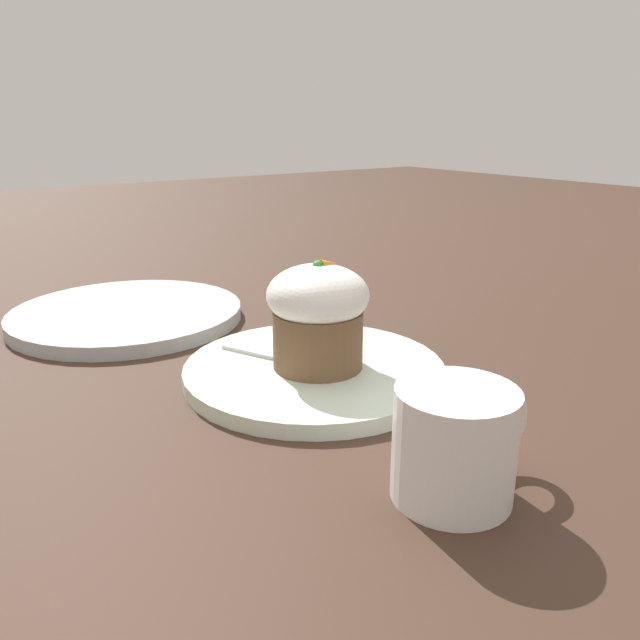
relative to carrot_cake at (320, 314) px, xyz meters
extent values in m
plane|color=#3D281E|center=(0.00, 0.01, -0.07)|extent=(4.00, 4.00, 0.00)
cylinder|color=silver|center=(0.00, 0.01, -0.06)|extent=(0.26, 0.26, 0.01)
cylinder|color=brown|center=(0.00, 0.00, -0.02)|extent=(0.09, 0.09, 0.06)
ellipsoid|color=white|center=(0.00, 0.00, 0.02)|extent=(0.10, 0.10, 0.06)
cone|color=orange|center=(0.01, 0.00, 0.05)|extent=(0.02, 0.01, 0.01)
sphere|color=green|center=(0.00, 0.00, 0.05)|extent=(0.01, 0.01, 0.01)
cube|color=silver|center=(-0.03, 0.06, -0.05)|extent=(0.05, 0.09, 0.00)
ellipsoid|color=silver|center=(-0.01, 0.00, -0.05)|extent=(0.05, 0.06, 0.01)
cylinder|color=white|center=(-0.04, -0.21, -0.03)|extent=(0.08, 0.08, 0.08)
torus|color=white|center=(0.00, -0.21, -0.03)|extent=(0.06, 0.01, 0.06)
cylinder|color=#B2B7BC|center=(-0.09, 0.30, -0.06)|extent=(0.29, 0.29, 0.02)
camera|label=1|loc=(-0.33, -0.46, 0.18)|focal=35.00mm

